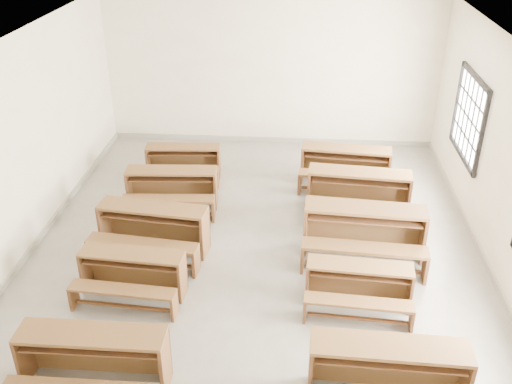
# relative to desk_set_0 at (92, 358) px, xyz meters

# --- Properties ---
(room) EXTENTS (8.50, 8.50, 3.20)m
(room) POSITION_rel_desk_set_0_xyz_m (1.69, 2.94, 1.71)
(room) COLOR gray
(room) RESTS_ON ground
(desk_set_0) EXTENTS (1.65, 0.86, 0.74)m
(desk_set_0) POSITION_rel_desk_set_0_xyz_m (0.00, 0.00, 0.00)
(desk_set_0) COLOR brown
(desk_set_0) RESTS_ON ground
(desk_set_1) EXTENTS (1.49, 0.85, 0.64)m
(desk_set_1) POSITION_rel_desk_set_0_xyz_m (-0.02, 1.68, -0.06)
(desk_set_1) COLOR brown
(desk_set_1) RESTS_ON ground
(desk_set_2) EXTENTS (1.76, 1.06, 0.75)m
(desk_set_2) POSITION_rel_desk_set_0_xyz_m (0.02, 2.76, 0.01)
(desk_set_2) COLOR brown
(desk_set_2) RESTS_ON ground
(desk_set_3) EXTENTS (1.61, 0.90, 0.70)m
(desk_set_3) POSITION_rel_desk_set_0_xyz_m (0.03, 4.14, -0.02)
(desk_set_3) COLOR brown
(desk_set_3) RESTS_ON ground
(desk_set_4) EXTENTS (1.46, 0.82, 0.64)m
(desk_set_4) POSITION_rel_desk_set_0_xyz_m (0.01, 5.30, -0.06)
(desk_set_4) COLOR brown
(desk_set_4) RESTS_ON ground
(desk_set_5) EXTENTS (1.73, 0.94, 0.76)m
(desk_set_5) POSITION_rel_desk_set_0_xyz_m (3.24, 0.03, 0.01)
(desk_set_5) COLOR brown
(desk_set_5) RESTS_ON ground
(desk_set_6) EXTENTS (1.45, 0.82, 0.63)m
(desk_set_6) POSITION_rel_desk_set_0_xyz_m (3.06, 1.66, -0.06)
(desk_set_6) COLOR brown
(desk_set_6) RESTS_ON ground
(desk_set_7) EXTENTS (1.87, 1.07, 0.81)m
(desk_set_7) POSITION_rel_desk_set_0_xyz_m (3.24, 2.87, 0.04)
(desk_set_7) COLOR brown
(desk_set_7) RESTS_ON ground
(desk_set_8) EXTENTS (1.80, 1.05, 0.78)m
(desk_set_8) POSITION_rel_desk_set_0_xyz_m (3.26, 4.16, 0.02)
(desk_set_8) COLOR brown
(desk_set_8) RESTS_ON ground
(desk_set_9) EXTENTS (1.73, 1.02, 0.74)m
(desk_set_9) POSITION_rel_desk_set_0_xyz_m (3.10, 5.21, 0.00)
(desk_set_9) COLOR brown
(desk_set_9) RESTS_ON ground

